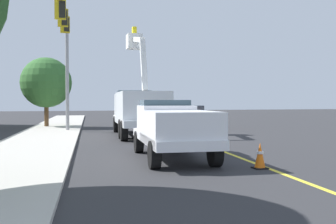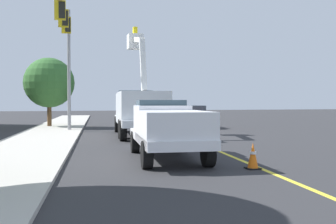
{
  "view_description": "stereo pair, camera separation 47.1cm",
  "coord_description": "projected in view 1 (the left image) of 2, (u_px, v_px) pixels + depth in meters",
  "views": [
    {
      "loc": [
        -22.1,
        7.03,
        2.02
      ],
      "look_at": [
        -1.16,
        0.98,
        1.4
      ],
      "focal_mm": 41.23,
      "sensor_mm": 36.0,
      "label": 1
    },
    {
      "loc": [
        -22.22,
        6.58,
        2.02
      ],
      "look_at": [
        -1.16,
        0.98,
        1.4
      ],
      "focal_mm": 41.23,
      "sensor_mm": 36.0,
      "label": 2
    }
  ],
  "objects": [
    {
      "name": "ground",
      "position": [
        178.0,
        135.0,
        23.23
      ],
      "size": [
        120.0,
        120.0,
        0.0
      ],
      "primitive_type": "plane",
      "color": "#2D2D30"
    },
    {
      "name": "traffic_cone_leading",
      "position": [
        260.0,
        156.0,
        11.49
      ],
      "size": [
        0.4,
        0.4,
        0.78
      ],
      "color": "black",
      "rests_on": "ground"
    },
    {
      "name": "traffic_cone_mid_front",
      "position": [
        157.0,
        125.0,
        26.54
      ],
      "size": [
        0.4,
        0.4,
        0.8
      ],
      "color": "black",
      "rests_on": "ground"
    },
    {
      "name": "street_tree_right",
      "position": [
        46.0,
        83.0,
        29.01
      ],
      "size": [
        3.78,
        3.78,
        5.31
      ],
      "color": "brown",
      "rests_on": "ground"
    },
    {
      "name": "utility_bucket_truck",
      "position": [
        139.0,
        108.0,
        22.53
      ],
      "size": [
        8.37,
        3.15,
        6.58
      ],
      "color": "silver",
      "rests_on": "ground"
    },
    {
      "name": "passing_minivan",
      "position": [
        188.0,
        115.0,
        29.71
      ],
      "size": [
        4.94,
        2.28,
        1.69
      ],
      "color": "maroon",
      "rests_on": "ground"
    },
    {
      "name": "service_pickup_truck",
      "position": [
        173.0,
        127.0,
        13.39
      ],
      "size": [
        5.75,
        2.54,
        2.06
      ],
      "color": "white",
      "rests_on": "ground"
    },
    {
      "name": "lane_centre_stripe",
      "position": [
        178.0,
        134.0,
        23.23
      ],
      "size": [
        49.85,
        4.14,
        0.01
      ],
      "primitive_type": "cube",
      "rotation": [
        0.0,
        0.0,
        -0.08
      ],
      "color": "yellow",
      "rests_on": "ground"
    },
    {
      "name": "traffic_signal_mast",
      "position": [
        65.0,
        41.0,
        23.15
      ],
      "size": [
        6.96,
        0.88,
        8.04
      ],
      "color": "gray",
      "rests_on": "ground"
    },
    {
      "name": "sidewalk_far_side",
      "position": [
        46.0,
        136.0,
        21.69
      ],
      "size": [
        60.1,
        8.37,
        0.12
      ],
      "primitive_type": "cube",
      "rotation": [
        0.0,
        0.0,
        -0.08
      ],
      "color": "#B2ADA3",
      "rests_on": "ground"
    }
  ]
}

